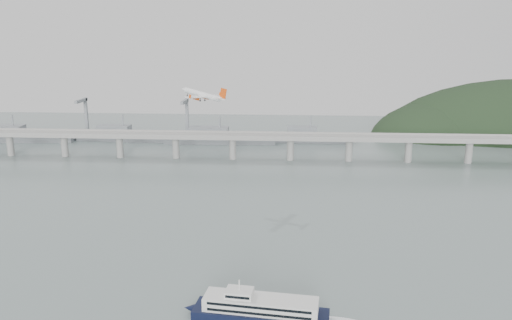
{
  "coord_description": "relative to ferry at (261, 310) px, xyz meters",
  "views": [
    {
      "loc": [
        18.38,
        -219.4,
        105.17
      ],
      "look_at": [
        0.0,
        55.0,
        36.0
      ],
      "focal_mm": 35.0,
      "sensor_mm": 36.0,
      "label": 1
    }
  ],
  "objects": [
    {
      "name": "ground",
      "position": [
        -8.87,
        50.84,
        -4.33
      ],
      "size": [
        900.0,
        900.0,
        0.0
      ],
      "primitive_type": "plane",
      "color": "slate",
      "rests_on": "ground"
    },
    {
      "name": "ferry",
      "position": [
        0.0,
        0.0,
        0.0
      ],
      "size": [
        84.69,
        21.29,
        15.98
      ],
      "rotation": [
        0.0,
        0.0,
        -0.11
      ],
      "color": "black",
      "rests_on": "ground"
    },
    {
      "name": "airliner",
      "position": [
        -42.65,
        131.07,
        65.43
      ],
      "size": [
        31.53,
        29.78,
        9.09
      ],
      "rotation": [
        0.05,
        -0.17,
        2.67
      ],
      "color": "white",
      "rests_on": "ground"
    },
    {
      "name": "bridge",
      "position": [
        -10.02,
        250.84,
        13.31
      ],
      "size": [
        800.0,
        22.0,
        23.9
      ],
      "color": "gray",
      "rests_on": "ground"
    },
    {
      "name": "distant_fleet",
      "position": [
        -164.23,
        315.92,
        1.89
      ],
      "size": [
        453.0,
        60.9,
        40.0
      ],
      "color": "slate",
      "rests_on": "ground"
    }
  ]
}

